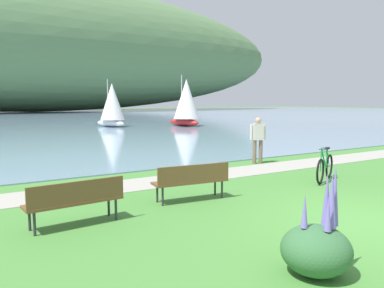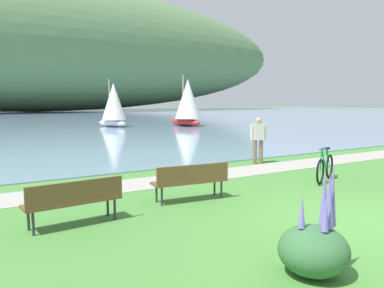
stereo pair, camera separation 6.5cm
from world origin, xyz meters
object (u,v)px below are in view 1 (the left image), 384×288
(park_bench_near_camera, at_px, (192,179))
(sailboat_nearest_to_shore, at_px, (112,104))
(bicycle_leaning_near_bench, at_px, (325,167))
(park_bench_further_along, at_px, (76,199))
(sailboat_mid_bay, at_px, (186,102))
(person_at_shoreline, at_px, (258,137))

(park_bench_near_camera, bearing_deg, sailboat_nearest_to_shore, 73.87)
(bicycle_leaning_near_bench, distance_m, sailboat_nearest_to_shore, 24.75)
(park_bench_near_camera, relative_size, park_bench_further_along, 1.00)
(park_bench_further_along, xyz_separation_m, sailboat_mid_bay, (15.69, 22.17, 1.64))
(person_at_shoreline, xyz_separation_m, sailboat_mid_bay, (8.00, 18.50, 1.19))
(park_bench_near_camera, xyz_separation_m, sailboat_nearest_to_shore, (7.07, 24.43, 1.45))
(park_bench_near_camera, bearing_deg, person_at_shoreline, 33.72)
(sailboat_nearest_to_shore, bearing_deg, bicycle_leaning_near_bench, -96.03)
(sailboat_nearest_to_shore, bearing_deg, sailboat_mid_bay, -24.51)
(sailboat_nearest_to_shore, bearing_deg, person_at_shoreline, -95.84)
(park_bench_further_along, bearing_deg, sailboat_mid_bay, 54.71)
(bicycle_leaning_near_bench, bearing_deg, person_at_shoreline, 82.82)
(park_bench_further_along, height_order, bicycle_leaning_near_bench, bicycle_leaning_near_bench)
(person_at_shoreline, relative_size, sailboat_nearest_to_shore, 0.42)
(sailboat_mid_bay, bearing_deg, park_bench_further_along, -125.29)
(bicycle_leaning_near_bench, height_order, sailboat_mid_bay, sailboat_mid_bay)
(park_bench_near_camera, xyz_separation_m, sailboat_mid_bay, (12.90, 21.77, 1.64))
(bicycle_leaning_near_bench, xyz_separation_m, sailboat_nearest_to_shore, (2.59, 24.56, 1.57))
(bicycle_leaning_near_bench, relative_size, sailboat_nearest_to_shore, 0.39)
(sailboat_nearest_to_shore, distance_m, sailboat_mid_bay, 6.42)
(bicycle_leaning_near_bench, bearing_deg, park_bench_near_camera, 178.30)
(sailboat_nearest_to_shore, bearing_deg, park_bench_near_camera, -106.13)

